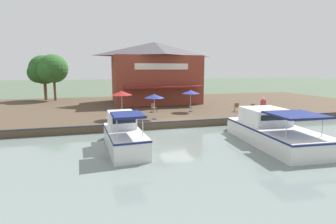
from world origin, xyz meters
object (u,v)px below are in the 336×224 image
object	(u,v)px
cafe_chair_back_row_seat	(237,107)
motorboat_distant_upstream	(267,129)
cafe_chair_under_first_umbrella	(154,107)
person_near_entrance	(263,104)
patio_umbrella_by_entrance	(191,92)
mooring_post	(124,118)
tree_upstream_bank	(42,71)
cafe_chair_far_corner_seat	(253,108)
patio_umbrella_back_row	(122,93)
tree_behind_restaurant	(52,69)
motorboat_mid_row	(123,134)
waterfront_restaurant	(155,72)
patio_umbrella_mid_patio_right	(154,96)

from	to	relation	value
cafe_chair_back_row_seat	motorboat_distant_upstream	world-z (taller)	motorboat_distant_upstream
cafe_chair_under_first_umbrella	person_near_entrance	bearing A→B (deg)	62.94
patio_umbrella_by_entrance	mooring_post	size ratio (longest dim) A/B	2.18
cafe_chair_back_row_seat	tree_upstream_bank	size ratio (longest dim) A/B	0.14
cafe_chair_back_row_seat	cafe_chair_far_corner_seat	world-z (taller)	same
person_near_entrance	patio_umbrella_back_row	bearing A→B (deg)	-98.37
person_near_entrance	tree_behind_restaurant	bearing A→B (deg)	-130.85
cafe_chair_far_corner_seat	motorboat_mid_row	distance (m)	15.17
patio_umbrella_back_row	cafe_chair_back_row_seat	world-z (taller)	patio_umbrella_back_row
mooring_post	person_near_entrance	bearing A→B (deg)	92.07
cafe_chair_under_first_umbrella	motorboat_distant_upstream	bearing A→B (deg)	27.44
patio_umbrella_back_row	mooring_post	distance (m)	2.91
patio_umbrella_back_row	cafe_chair_under_first_umbrella	size ratio (longest dim) A/B	2.90
cafe_chair_far_corner_seat	tree_upstream_bank	bearing A→B (deg)	-127.66
person_near_entrance	waterfront_restaurant	bearing A→B (deg)	-149.41
cafe_chair_back_row_seat	person_near_entrance	bearing A→B (deg)	22.02
patio_umbrella_by_entrance	motorboat_mid_row	xyz separation A→B (m)	(8.78, -7.68, -1.70)
waterfront_restaurant	cafe_chair_under_first_umbrella	bearing A→B (deg)	-13.50
cafe_chair_under_first_umbrella	motorboat_mid_row	xyz separation A→B (m)	(9.67, -4.04, -0.18)
person_near_entrance	motorboat_distant_upstream	xyz separation A→B (m)	(5.95, -3.78, -0.82)
motorboat_distant_upstream	tree_behind_restaurant	bearing A→B (deg)	-144.74
person_near_entrance	mooring_post	world-z (taller)	person_near_entrance
motorboat_distant_upstream	mooring_post	bearing A→B (deg)	-121.25
motorboat_distant_upstream	tree_upstream_bank	world-z (taller)	tree_upstream_bank
cafe_chair_back_row_seat	motorboat_mid_row	xyz separation A→B (m)	(7.67, -12.26, -0.18)
motorboat_distant_upstream	cafe_chair_far_corner_seat	bearing A→B (deg)	152.87
cafe_chair_far_corner_seat	mooring_post	xyz separation A→B (m)	(2.29, -13.03, 0.04)
tree_behind_restaurant	tree_upstream_bank	xyz separation A→B (m)	(-1.16, -1.39, -0.17)
motorboat_mid_row	tree_behind_restaurant	xyz separation A→B (m)	(-22.66, -7.16, 3.95)
patio_umbrella_mid_patio_right	person_near_entrance	distance (m)	10.19
cafe_chair_far_corner_seat	tree_behind_restaurant	distance (m)	26.44
cafe_chair_under_first_umbrella	mooring_post	distance (m)	6.28
patio_umbrella_back_row	tree_behind_restaurant	distance (m)	17.80
patio_umbrella_by_entrance	cafe_chair_far_corner_seat	size ratio (longest dim) A/B	2.60
cafe_chair_under_first_umbrella	motorboat_mid_row	distance (m)	10.48
waterfront_restaurant	motorboat_mid_row	bearing A→B (deg)	-18.68
patio_umbrella_by_entrance	motorboat_distant_upstream	size ratio (longest dim) A/B	0.25
patio_umbrella_back_row	person_near_entrance	bearing A→B (deg)	81.63
motorboat_distant_upstream	motorboat_mid_row	xyz separation A→B (m)	(-1.05, -9.61, 0.04)
patio_umbrella_back_row	cafe_chair_far_corner_seat	world-z (taller)	patio_umbrella_back_row
tree_upstream_bank	patio_umbrella_by_entrance	bearing A→B (deg)	47.18
patio_umbrella_back_row	cafe_chair_far_corner_seat	bearing A→B (deg)	89.78
person_near_entrance	motorboat_distant_upstream	world-z (taller)	motorboat_distant_upstream
cafe_chair_far_corner_seat	motorboat_distant_upstream	bearing A→B (deg)	-27.13
patio_umbrella_mid_patio_right	cafe_chair_far_corner_seat	bearing A→B (deg)	95.03
cafe_chair_under_first_umbrella	cafe_chair_far_corner_seat	world-z (taller)	same
patio_umbrella_mid_patio_right	motorboat_mid_row	world-z (taller)	patio_umbrella_mid_patio_right
patio_umbrella_mid_patio_right	motorboat_mid_row	bearing A→B (deg)	-29.39
cafe_chair_far_corner_seat	person_near_entrance	bearing A→B (deg)	-6.46
waterfront_restaurant	person_near_entrance	size ratio (longest dim) A/B	6.45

